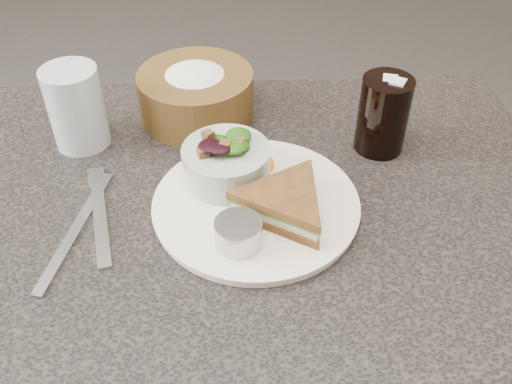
{
  "coord_description": "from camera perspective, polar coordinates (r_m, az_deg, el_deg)",
  "views": [
    {
      "loc": [
        0.03,
        -0.57,
        1.29
      ],
      "look_at": [
        0.06,
        0.01,
        0.78
      ],
      "focal_mm": 40.0,
      "sensor_mm": 36.0,
      "label": 1
    }
  ],
  "objects": [
    {
      "name": "sandwich",
      "position": [
        0.75,
        2.96,
        -1.14
      ],
      "size": [
        0.21,
        0.21,
        0.04
      ],
      "primitive_type": null,
      "rotation": [
        0.0,
        0.0,
        -0.55
      ],
      "color": "brown",
      "rests_on": "dinner_plate"
    },
    {
      "name": "cola_glass",
      "position": [
        0.88,
        12.65,
        7.87
      ],
      "size": [
        0.1,
        0.1,
        0.13
      ],
      "primitive_type": null,
      "rotation": [
        0.0,
        0.0,
        0.36
      ],
      "color": "black",
      "rests_on": "dining_table"
    },
    {
      "name": "fork",
      "position": [
        0.8,
        -15.31,
        -2.67
      ],
      "size": [
        0.06,
        0.18,
        0.0
      ],
      "primitive_type": "cube",
      "rotation": [
        0.0,
        0.0,
        0.22
      ],
      "color": "#AEAEAF",
      "rests_on": "dining_table"
    },
    {
      "name": "salad_bowl",
      "position": [
        0.8,
        -3.01,
        3.4
      ],
      "size": [
        0.16,
        0.16,
        0.07
      ],
      "primitive_type": null,
      "rotation": [
        0.0,
        0.0,
        0.34
      ],
      "color": "#A2B0A8",
      "rests_on": "dinner_plate"
    },
    {
      "name": "orange_wedge",
      "position": [
        0.83,
        -0.3,
        3.46
      ],
      "size": [
        0.07,
        0.07,
        0.03
      ],
      "primitive_type": "cone",
      "rotation": [
        0.0,
        0.0,
        0.1
      ],
      "color": "orange",
      "rests_on": "dinner_plate"
    },
    {
      "name": "dressing_ramekin",
      "position": [
        0.71,
        -1.77,
        -4.16
      ],
      "size": [
        0.07,
        0.07,
        0.04
      ],
      "primitive_type": "cylinder",
      "rotation": [
        0.0,
        0.0,
        0.21
      ],
      "color": "#ADAEB0",
      "rests_on": "dinner_plate"
    },
    {
      "name": "water_glass",
      "position": [
        0.91,
        -17.54,
        8.06
      ],
      "size": [
        0.09,
        0.09,
        0.13
      ],
      "primitive_type": "cylinder",
      "rotation": [
        0.0,
        0.0,
        -0.08
      ],
      "color": "#ACBCC8",
      "rests_on": "dining_table"
    },
    {
      "name": "knife",
      "position": [
        0.79,
        -17.52,
        -3.54
      ],
      "size": [
        0.07,
        0.23,
        0.0
      ],
      "primitive_type": "cube",
      "rotation": [
        0.0,
        0.0,
        -0.23
      ],
      "color": "#A9B0B9",
      "rests_on": "dining_table"
    },
    {
      "name": "dining_table",
      "position": [
        1.08,
        -3.32,
        -16.75
      ],
      "size": [
        1.0,
        0.7,
        0.75
      ],
      "primitive_type": "cube",
      "color": "black",
      "rests_on": "floor"
    },
    {
      "name": "dinner_plate",
      "position": [
        0.78,
        -0.0,
        -1.31
      ],
      "size": [
        0.28,
        0.28,
        0.01
      ],
      "primitive_type": "cylinder",
      "color": "white",
      "rests_on": "dining_table"
    },
    {
      "name": "bread_basket",
      "position": [
        0.95,
        -6.05,
        10.35
      ],
      "size": [
        0.2,
        0.2,
        0.11
      ],
      "primitive_type": null,
      "rotation": [
        0.0,
        0.0,
        0.05
      ],
      "color": "brown",
      "rests_on": "dining_table"
    }
  ]
}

